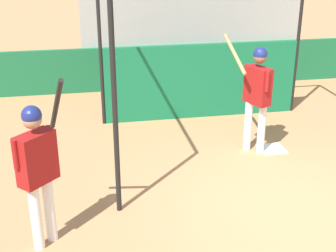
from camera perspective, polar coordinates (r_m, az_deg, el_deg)
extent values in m
plane|color=#A8754C|center=(6.78, 14.98, -9.77)|extent=(60.00, 60.00, 0.00)
cube|color=#196038|center=(11.70, 3.11, 7.40)|extent=(24.00, 0.12, 1.06)
cube|color=#9E9E99|center=(12.76, 1.80, 11.54)|extent=(5.40, 2.40, 2.31)
cube|color=maroon|center=(11.72, -6.71, 10.22)|extent=(0.45, 0.40, 0.10)
cube|color=maroon|center=(11.85, -6.83, 11.48)|extent=(0.45, 0.06, 0.40)
cube|color=maroon|center=(11.77, -4.00, 10.36)|extent=(0.45, 0.40, 0.10)
cube|color=maroon|center=(11.90, -4.14, 11.62)|extent=(0.45, 0.06, 0.40)
cube|color=maroon|center=(11.85, -1.32, 10.49)|extent=(0.45, 0.40, 0.10)
cube|color=maroon|center=(11.98, -1.47, 11.73)|extent=(0.45, 0.06, 0.40)
cube|color=maroon|center=(11.95, 1.33, 10.59)|extent=(0.45, 0.40, 0.10)
cube|color=maroon|center=(12.08, 1.16, 11.82)|extent=(0.45, 0.06, 0.40)
cube|color=maroon|center=(12.07, 3.93, 10.66)|extent=(0.45, 0.40, 0.10)
cube|color=maroon|center=(12.20, 3.74, 11.89)|extent=(0.45, 0.06, 0.40)
cube|color=maroon|center=(12.22, 6.47, 10.72)|extent=(0.45, 0.40, 0.10)
cube|color=maroon|center=(12.35, 6.27, 11.93)|extent=(0.45, 0.06, 0.40)
cube|color=maroon|center=(12.39, 8.95, 10.75)|extent=(0.45, 0.40, 0.10)
cube|color=maroon|center=(12.52, 8.73, 11.95)|extent=(0.45, 0.06, 0.40)
cube|color=maroon|center=(12.59, 11.35, 10.76)|extent=(0.45, 0.40, 0.10)
cube|color=maroon|center=(12.71, 11.13, 11.94)|extent=(0.45, 0.06, 0.40)
cube|color=maroon|center=(12.43, -7.10, 12.76)|extent=(0.45, 0.40, 0.10)
cube|color=maroon|center=(12.57, -7.21, 13.92)|extent=(0.45, 0.06, 0.40)
cube|color=maroon|center=(12.48, -4.52, 12.89)|extent=(0.45, 0.40, 0.10)
cube|color=maroon|center=(12.62, -4.65, 14.05)|extent=(0.45, 0.06, 0.40)
cube|color=maroon|center=(12.55, -1.96, 13.00)|extent=(0.45, 0.40, 0.10)
cube|color=maroon|center=(12.69, -2.10, 14.15)|extent=(0.45, 0.06, 0.40)
cube|color=maroon|center=(12.65, 0.57, 13.08)|extent=(0.45, 0.40, 0.10)
cube|color=maroon|center=(12.79, 0.41, 14.22)|extent=(0.45, 0.06, 0.40)
cube|color=maroon|center=(12.76, 3.06, 13.13)|extent=(0.45, 0.40, 0.10)
cube|color=maroon|center=(12.90, 2.88, 14.27)|extent=(0.45, 0.06, 0.40)
cube|color=maroon|center=(12.91, 5.49, 13.16)|extent=(0.45, 0.40, 0.10)
cube|color=maroon|center=(13.04, 5.31, 14.29)|extent=(0.45, 0.06, 0.40)
cube|color=maroon|center=(13.07, 7.87, 13.17)|extent=(0.45, 0.40, 0.10)
cube|color=maroon|center=(13.20, 7.68, 14.28)|extent=(0.45, 0.06, 0.40)
cube|color=maroon|center=(13.25, 10.19, 13.16)|extent=(0.45, 0.40, 0.10)
cube|color=maroon|center=(13.39, 9.99, 14.26)|extent=(0.45, 0.06, 0.40)
cube|color=maroon|center=(13.17, -7.45, 15.02)|extent=(0.45, 0.40, 0.10)
cylinder|color=black|center=(5.94, -6.49, 1.75)|extent=(0.07, 0.07, 2.89)
cylinder|color=black|center=(9.08, -8.23, 8.83)|extent=(0.07, 0.07, 2.89)
cylinder|color=black|center=(10.08, 15.53, 9.58)|extent=(0.07, 0.07, 2.89)
cube|color=#14663D|center=(9.54, 4.18, 5.39)|extent=(3.95, 0.03, 1.52)
cube|color=white|center=(8.48, 12.53, -2.73)|extent=(0.44, 0.44, 0.02)
cylinder|color=white|center=(8.15, 11.33, -0.34)|extent=(0.17, 0.17, 0.88)
cylinder|color=white|center=(8.22, 9.71, -0.02)|extent=(0.17, 0.17, 0.88)
cube|color=maroon|center=(7.93, 10.89, 4.87)|extent=(0.38, 0.52, 0.63)
sphere|color=brown|center=(7.81, 11.15, 8.26)|extent=(0.22, 0.22, 0.22)
sphere|color=navy|center=(7.80, 11.18, 8.62)|extent=(0.23, 0.23, 0.23)
cylinder|color=maroon|center=(7.70, 11.99, 5.35)|extent=(0.09, 0.09, 0.34)
cylinder|color=maroon|center=(8.05, 9.56, 6.25)|extent=(0.09, 0.09, 0.34)
cylinder|color=#AD7F4C|center=(7.81, 8.14, 8.67)|extent=(0.20, 0.74, 0.55)
sphere|color=#AD7F4C|center=(8.05, 10.27, 7.11)|extent=(0.08, 0.08, 0.08)
cylinder|color=white|center=(5.81, -15.76, -10.68)|extent=(0.18, 0.18, 0.86)
cylinder|color=white|center=(5.93, -14.24, -9.84)|extent=(0.18, 0.18, 0.86)
cube|color=maroon|center=(5.52, -15.74, -3.80)|extent=(0.48, 0.48, 0.61)
sphere|color=#A37556|center=(5.34, -16.25, 0.76)|extent=(0.21, 0.21, 0.21)
sphere|color=navy|center=(5.32, -16.31, 1.24)|extent=(0.23, 0.23, 0.23)
cylinder|color=maroon|center=(5.36, -18.11, -3.28)|extent=(0.10, 0.10, 0.33)
cylinder|color=maroon|center=(5.63, -14.30, -1.58)|extent=(0.10, 0.10, 0.33)
cylinder|color=black|center=(5.53, -13.44, 2.57)|extent=(0.25, 0.54, 0.75)
sphere|color=black|center=(5.60, -15.54, -1.34)|extent=(0.08, 0.08, 0.08)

